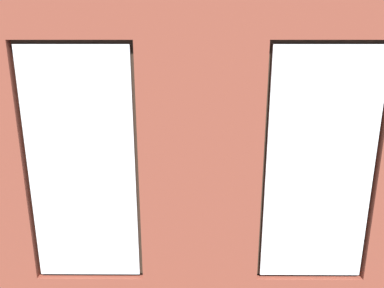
# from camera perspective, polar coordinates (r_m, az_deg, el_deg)

# --- Properties ---
(ground_plane) EXTENTS (6.88, 5.95, 0.10)m
(ground_plane) POSITION_cam_1_polar(r_m,az_deg,el_deg) (6.09, 0.80, -10.28)
(ground_plane) COLOR brown
(brick_wall_with_windows) EXTENTS (6.28, 0.30, 3.23)m
(brick_wall_with_windows) POSITION_cam_1_polar(r_m,az_deg,el_deg) (3.05, 1.28, -4.08)
(brick_wall_with_windows) COLOR brown
(brick_wall_with_windows) RESTS_ON ground_plane
(couch_by_window) EXTENTS (1.90, 0.87, 0.80)m
(couch_by_window) POSITION_cam_1_polar(r_m,az_deg,el_deg) (4.22, 3.61, -17.36)
(couch_by_window) COLOR black
(couch_by_window) RESTS_ON ground_plane
(couch_left) EXTENTS (0.99, 1.81, 0.80)m
(couch_left) POSITION_cam_1_polar(r_m,az_deg,el_deg) (6.16, 24.38, -7.59)
(couch_left) COLOR black
(couch_left) RESTS_ON ground_plane
(coffee_table) EXTENTS (1.31, 0.72, 0.42)m
(coffee_table) POSITION_cam_1_polar(r_m,az_deg,el_deg) (6.23, -1.71, -5.44)
(coffee_table) COLOR tan
(coffee_table) RESTS_ON ground_plane
(cup_ceramic) EXTENTS (0.08, 0.08, 0.10)m
(cup_ceramic) POSITION_cam_1_polar(r_m,az_deg,el_deg) (6.20, -1.72, -4.55)
(cup_ceramic) COLOR #B23D38
(cup_ceramic) RESTS_ON coffee_table
(table_plant_small) EXTENTS (0.16, 0.16, 0.25)m
(table_plant_small) POSITION_cam_1_polar(r_m,az_deg,el_deg) (6.09, -5.48, -4.13)
(table_plant_small) COLOR brown
(table_plant_small) RESTS_ON coffee_table
(remote_black) EXTENTS (0.18, 0.11, 0.02)m
(remote_black) POSITION_cam_1_polar(r_m,az_deg,el_deg) (6.33, 1.60, -4.48)
(remote_black) COLOR black
(remote_black) RESTS_ON coffee_table
(remote_gray) EXTENTS (0.05, 0.17, 0.02)m
(remote_gray) POSITION_cam_1_polar(r_m,az_deg,el_deg) (6.30, -3.18, -4.58)
(remote_gray) COLOR #59595B
(remote_gray) RESTS_ON coffee_table
(remote_silver) EXTENTS (0.18, 0.11, 0.02)m
(remote_silver) POSITION_cam_1_polar(r_m,az_deg,el_deg) (6.11, -0.83, -5.24)
(remote_silver) COLOR #B2B2B7
(remote_silver) RESTS_ON coffee_table
(media_console) EXTENTS (0.98, 0.42, 0.50)m
(media_console) POSITION_cam_1_polar(r_m,az_deg,el_deg) (6.32, -25.65, -7.96)
(media_console) COLOR black
(media_console) RESTS_ON ground_plane
(tv_flatscreen) EXTENTS (1.17, 0.20, 0.82)m
(tv_flatscreen) POSITION_cam_1_polar(r_m,az_deg,el_deg) (6.10, -26.39, -2.22)
(tv_flatscreen) COLOR black
(tv_flatscreen) RESTS_ON media_console
(papasan_chair) EXTENTS (1.06, 1.06, 0.68)m
(papasan_chair) POSITION_cam_1_polar(r_m,az_deg,el_deg) (7.75, 1.86, -0.57)
(papasan_chair) COLOR olive
(papasan_chair) RESTS_ON ground_plane
(potted_plant_between_couches) EXTENTS (0.96, 0.83, 1.19)m
(potted_plant_between_couches) POSITION_cam_1_polar(r_m,az_deg,el_deg) (4.38, 22.71, -12.15)
(potted_plant_between_couches) COLOR beige
(potted_plant_between_couches) RESTS_ON ground_plane
(potted_plant_by_left_couch) EXTENTS (0.35, 0.35, 0.61)m
(potted_plant_by_left_couch) POSITION_cam_1_polar(r_m,az_deg,el_deg) (7.15, 17.35, -2.94)
(potted_plant_by_left_couch) COLOR #47423D
(potted_plant_by_left_couch) RESTS_ON ground_plane
(potted_plant_corner_near_left) EXTENTS (0.51, 0.51, 0.73)m
(potted_plant_corner_near_left) POSITION_cam_1_polar(r_m,az_deg,el_deg) (8.17, 19.19, -0.09)
(potted_plant_corner_near_left) COLOR #9E5638
(potted_plant_corner_near_left) RESTS_ON ground_plane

